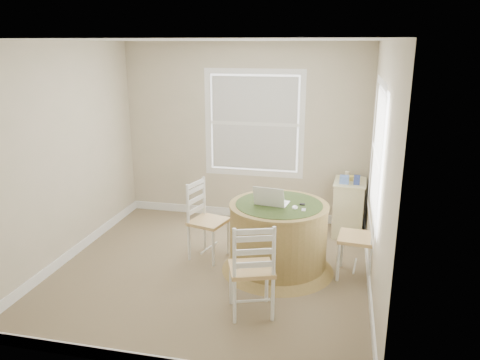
% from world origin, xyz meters
% --- Properties ---
extents(room, '(3.64, 3.64, 2.64)m').
position_xyz_m(room, '(0.17, 0.16, 1.30)').
color(room, '#776A4C').
rests_on(room, ground).
extents(round_table, '(1.31, 1.31, 0.82)m').
position_xyz_m(round_table, '(0.75, 0.17, 0.44)').
color(round_table, '#9D7E46').
rests_on(round_table, ground).
extents(chair_left, '(0.50, 0.51, 0.95)m').
position_xyz_m(chair_left, '(-0.13, 0.32, 0.47)').
color(chair_left, white).
rests_on(chair_left, ground).
extents(chair_near, '(0.53, 0.52, 0.95)m').
position_xyz_m(chair_near, '(0.63, -0.79, 0.47)').
color(chair_near, white).
rests_on(chair_near, ground).
extents(chair_right, '(0.44, 0.46, 0.95)m').
position_xyz_m(chair_right, '(1.64, 0.21, 0.47)').
color(chair_right, white).
rests_on(chair_right, ground).
extents(laptop, '(0.40, 0.36, 0.25)m').
position_xyz_m(laptop, '(0.67, 0.15, 0.85)').
color(laptop, white).
rests_on(laptop, round_table).
extents(mouse, '(0.07, 0.10, 0.04)m').
position_xyz_m(mouse, '(0.95, 0.07, 0.82)').
color(mouse, white).
rests_on(mouse, round_table).
extents(phone, '(0.05, 0.09, 0.02)m').
position_xyz_m(phone, '(1.04, 0.03, 0.81)').
color(phone, '#B7BABF').
rests_on(phone, round_table).
extents(keys, '(0.06, 0.05, 0.02)m').
position_xyz_m(keys, '(1.02, 0.20, 0.82)').
color(keys, black).
rests_on(keys, round_table).
extents(corner_chest, '(0.45, 0.59, 0.76)m').
position_xyz_m(corner_chest, '(1.55, 1.47, 0.38)').
color(corner_chest, beige).
rests_on(corner_chest, ground).
extents(tissue_box, '(0.13, 0.13, 0.10)m').
position_xyz_m(tissue_box, '(1.47, 1.36, 0.81)').
color(tissue_box, '#6389E4').
rests_on(tissue_box, corner_chest).
extents(box_yellow, '(0.15, 0.11, 0.06)m').
position_xyz_m(box_yellow, '(1.60, 1.52, 0.79)').
color(box_yellow, '#E8C852').
rests_on(box_yellow, corner_chest).
extents(box_blue, '(0.08, 0.08, 0.12)m').
position_xyz_m(box_blue, '(1.63, 1.34, 0.82)').
color(box_blue, '#304291').
rests_on(box_blue, corner_chest).
extents(cup_cream, '(0.07, 0.07, 0.09)m').
position_xyz_m(cup_cream, '(1.51, 1.63, 0.81)').
color(cup_cream, beige).
rests_on(cup_cream, corner_chest).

